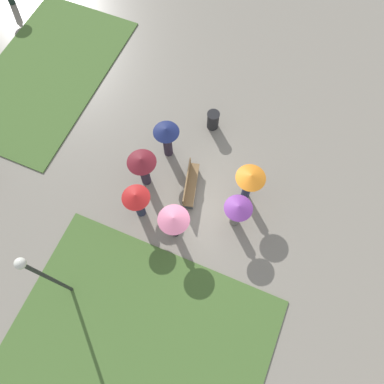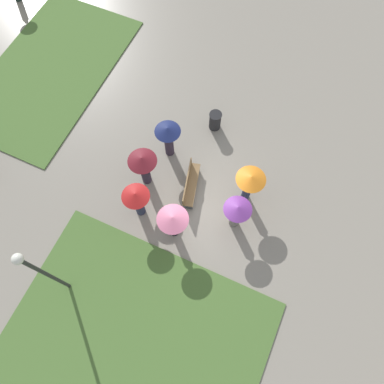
{
  "view_description": "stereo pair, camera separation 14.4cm",
  "coord_description": "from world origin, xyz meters",
  "px_view_note": "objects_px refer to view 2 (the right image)",
  "views": [
    {
      "loc": [
        -5.32,
        -1.62,
        14.21
      ],
      "look_at": [
        -0.12,
        0.56,
        0.82
      ],
      "focal_mm": 35.0,
      "sensor_mm": 36.0,
      "label": 1
    },
    {
      "loc": [
        -5.26,
        -1.76,
        14.21
      ],
      "look_at": [
        -0.12,
        0.56,
        0.82
      ],
      "focal_mm": 35.0,
      "sensor_mm": 36.0,
      "label": 2
    }
  ],
  "objects_px": {
    "lamp_post": "(40,271)",
    "crowd_person_orange": "(250,183)",
    "crowd_person_red": "(137,199)",
    "crowd_person_pink": "(173,221)",
    "park_bench": "(190,184)",
    "crowd_person_navy": "(168,136)",
    "crowd_person_maroon": "(143,165)",
    "trash_bin": "(215,121)",
    "crowd_person_purple": "(237,213)"
  },
  "relations": [
    {
      "from": "crowd_person_orange",
      "to": "park_bench",
      "type": "bearing_deg",
      "value": 99.71
    },
    {
      "from": "crowd_person_purple",
      "to": "crowd_person_pink",
      "type": "xyz_separation_m",
      "value": [
        -1.32,
        1.97,
        0.15
      ]
    },
    {
      "from": "park_bench",
      "to": "crowd_person_red",
      "type": "bearing_deg",
      "value": 127.02
    },
    {
      "from": "park_bench",
      "to": "crowd_person_navy",
      "type": "height_order",
      "value": "crowd_person_navy"
    },
    {
      "from": "crowd_person_orange",
      "to": "crowd_person_pink",
      "type": "height_order",
      "value": "crowd_person_orange"
    },
    {
      "from": "lamp_post",
      "to": "crowd_person_navy",
      "type": "distance_m",
      "value": 6.94
    },
    {
      "from": "crowd_person_purple",
      "to": "crowd_person_red",
      "type": "xyz_separation_m",
      "value": [
        -1.07,
        3.58,
        0.08
      ]
    },
    {
      "from": "park_bench",
      "to": "crowd_person_pink",
      "type": "height_order",
      "value": "crowd_person_pink"
    },
    {
      "from": "crowd_person_pink",
      "to": "crowd_person_navy",
      "type": "distance_m",
      "value": 3.61
    },
    {
      "from": "crowd_person_navy",
      "to": "crowd_person_red",
      "type": "bearing_deg",
      "value": -154.37
    },
    {
      "from": "crowd_person_purple",
      "to": "crowd_person_red",
      "type": "height_order",
      "value": "crowd_person_red"
    },
    {
      "from": "park_bench",
      "to": "trash_bin",
      "type": "height_order",
      "value": "trash_bin"
    },
    {
      "from": "trash_bin",
      "to": "crowd_person_orange",
      "type": "xyz_separation_m",
      "value": [
        -2.6,
        -2.45,
        0.95
      ]
    },
    {
      "from": "park_bench",
      "to": "crowd_person_maroon",
      "type": "height_order",
      "value": "crowd_person_maroon"
    },
    {
      "from": "lamp_post",
      "to": "crowd_person_orange",
      "type": "height_order",
      "value": "lamp_post"
    },
    {
      "from": "crowd_person_purple",
      "to": "crowd_person_orange",
      "type": "bearing_deg",
      "value": -73.39
    },
    {
      "from": "trash_bin",
      "to": "crowd_person_navy",
      "type": "distance_m",
      "value": 2.49
    },
    {
      "from": "crowd_person_pink",
      "to": "crowd_person_orange",
      "type": "bearing_deg",
      "value": 18.78
    },
    {
      "from": "crowd_person_red",
      "to": "crowd_person_pink",
      "type": "relative_size",
      "value": 1.02
    },
    {
      "from": "crowd_person_purple",
      "to": "crowd_person_red",
      "type": "relative_size",
      "value": 0.96
    },
    {
      "from": "trash_bin",
      "to": "crowd_person_navy",
      "type": "bearing_deg",
      "value": 147.72
    },
    {
      "from": "crowd_person_purple",
      "to": "crowd_person_navy",
      "type": "relative_size",
      "value": 0.92
    },
    {
      "from": "park_bench",
      "to": "lamp_post",
      "type": "xyz_separation_m",
      "value": [
        -5.46,
        2.44,
        2.53
      ]
    },
    {
      "from": "crowd_person_orange",
      "to": "crowd_person_pink",
      "type": "relative_size",
      "value": 1.07
    },
    {
      "from": "lamp_post",
      "to": "crowd_person_red",
      "type": "height_order",
      "value": "lamp_post"
    },
    {
      "from": "crowd_person_navy",
      "to": "crowd_person_maroon",
      "type": "bearing_deg",
      "value": -167.03
    },
    {
      "from": "crowd_person_purple",
      "to": "crowd_person_maroon",
      "type": "xyz_separation_m",
      "value": [
        0.27,
        3.98,
        0.2
      ]
    },
    {
      "from": "crowd_person_pink",
      "to": "crowd_person_red",
      "type": "bearing_deg",
      "value": 137.99
    },
    {
      "from": "crowd_person_pink",
      "to": "crowd_person_navy",
      "type": "relative_size",
      "value": 0.95
    },
    {
      "from": "trash_bin",
      "to": "crowd_person_pink",
      "type": "distance_m",
      "value": 5.25
    },
    {
      "from": "crowd_person_purple",
      "to": "crowd_person_maroon",
      "type": "relative_size",
      "value": 0.9
    },
    {
      "from": "crowd_person_pink",
      "to": "crowd_person_navy",
      "type": "xyz_separation_m",
      "value": [
        3.17,
        1.72,
        -0.03
      ]
    },
    {
      "from": "lamp_post",
      "to": "crowd_person_navy",
      "type": "bearing_deg",
      "value": -8.09
    },
    {
      "from": "park_bench",
      "to": "crowd_person_orange",
      "type": "height_order",
      "value": "crowd_person_orange"
    },
    {
      "from": "trash_bin",
      "to": "crowd_person_red",
      "type": "bearing_deg",
      "value": 166.89
    },
    {
      "from": "lamp_post",
      "to": "crowd_person_pink",
      "type": "distance_m",
      "value": 4.7
    },
    {
      "from": "park_bench",
      "to": "crowd_person_purple",
      "type": "bearing_deg",
      "value": -120.72
    },
    {
      "from": "lamp_post",
      "to": "trash_bin",
      "type": "distance_m",
      "value": 9.28
    },
    {
      "from": "crowd_person_orange",
      "to": "crowd_person_navy",
      "type": "relative_size",
      "value": 1.02
    },
    {
      "from": "trash_bin",
      "to": "crowd_person_navy",
      "type": "xyz_separation_m",
      "value": [
        -1.98,
        1.25,
        0.85
      ]
    },
    {
      "from": "lamp_post",
      "to": "crowd_person_pink",
      "type": "xyz_separation_m",
      "value": [
        3.5,
        -2.67,
        -1.66
      ]
    },
    {
      "from": "lamp_post",
      "to": "crowd_person_orange",
      "type": "bearing_deg",
      "value": -37.56
    },
    {
      "from": "lamp_post",
      "to": "crowd_person_red",
      "type": "distance_m",
      "value": 4.25
    },
    {
      "from": "crowd_person_purple",
      "to": "crowd_person_maroon",
      "type": "distance_m",
      "value": 4.0
    },
    {
      "from": "park_bench",
      "to": "crowd_person_purple",
      "type": "relative_size",
      "value": 1.12
    },
    {
      "from": "park_bench",
      "to": "crowd_person_red",
      "type": "height_order",
      "value": "crowd_person_red"
    },
    {
      "from": "crowd_person_orange",
      "to": "trash_bin",
      "type": "bearing_deg",
      "value": 38.22
    },
    {
      "from": "crowd_person_purple",
      "to": "park_bench",
      "type": "bearing_deg",
      "value": 0.9
    },
    {
      "from": "park_bench",
      "to": "crowd_person_maroon",
      "type": "relative_size",
      "value": 1.0
    },
    {
      "from": "park_bench",
      "to": "crowd_person_navy",
      "type": "relative_size",
      "value": 1.03
    }
  ]
}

